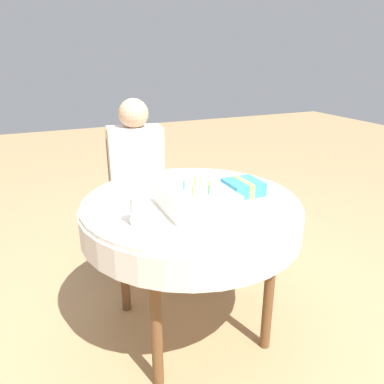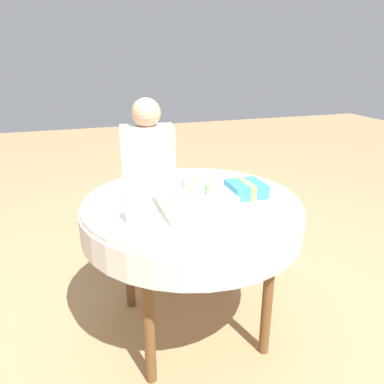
% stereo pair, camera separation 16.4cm
% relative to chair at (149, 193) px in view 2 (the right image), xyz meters
% --- Properties ---
extents(ground_plane, '(12.00, 12.00, 0.00)m').
position_rel_chair_xyz_m(ground_plane, '(0.05, -0.84, -0.48)').
color(ground_plane, '#A37F56').
extents(dining_table, '(1.05, 1.05, 0.74)m').
position_rel_chair_xyz_m(dining_table, '(0.05, -0.84, 0.17)').
color(dining_table, silver).
rests_on(dining_table, ground_plane).
extents(chair, '(0.43, 0.43, 0.92)m').
position_rel_chair_xyz_m(chair, '(0.00, 0.00, 0.00)').
color(chair, '#A37A4C').
rests_on(chair, ground_plane).
extents(person, '(0.36, 0.32, 1.14)m').
position_rel_chair_xyz_m(person, '(-0.01, -0.09, 0.19)').
color(person, tan).
rests_on(person, ground_plane).
extents(birthday_cake, '(0.30, 0.30, 0.13)m').
position_rel_chair_xyz_m(birthday_cake, '(0.03, -0.95, 0.31)').
color(birthday_cake, white).
rests_on(birthday_cake, dining_table).
extents(drinking_glass, '(0.07, 0.07, 0.12)m').
position_rel_chair_xyz_m(drinking_glass, '(-0.26, -1.00, 0.32)').
color(drinking_glass, silver).
rests_on(drinking_glass, dining_table).
extents(gift_box, '(0.17, 0.17, 0.07)m').
position_rel_chair_xyz_m(gift_box, '(0.32, -0.86, 0.29)').
color(gift_box, teal).
rests_on(gift_box, dining_table).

